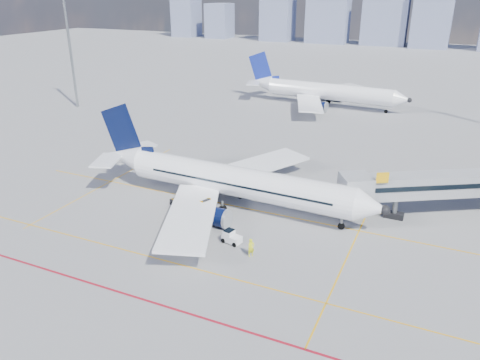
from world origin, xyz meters
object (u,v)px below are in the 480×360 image
object	(u,v)px
cargo_dolly	(182,236)
belt_loader	(187,204)
main_aircraft	(226,180)
second_aircraft	(322,91)
ramp_worker	(251,248)
baggage_tug	(231,237)

from	to	relation	value
cargo_dolly	belt_loader	distance (m)	8.22
main_aircraft	second_aircraft	size ratio (longest dim) A/B	1.00
second_aircraft	ramp_worker	xyz separation A→B (m)	(10.79, -65.35, -2.26)
cargo_dolly	baggage_tug	bearing A→B (deg)	26.18
second_aircraft	baggage_tug	distance (m)	64.27
baggage_tug	cargo_dolly	size ratio (longest dim) A/B	0.68
ramp_worker	baggage_tug	bearing A→B (deg)	99.99
second_aircraft	belt_loader	xyz separation A→B (m)	(-0.42, -58.86, -2.55)
second_aircraft	belt_loader	distance (m)	58.91
belt_loader	ramp_worker	world-z (taller)	belt_loader
main_aircraft	belt_loader	distance (m)	5.61
main_aircraft	belt_loader	world-z (taller)	main_aircraft
second_aircraft	baggage_tug	world-z (taller)	second_aircraft
baggage_tug	ramp_worker	bearing A→B (deg)	-16.14
belt_loader	ramp_worker	bearing A→B (deg)	-7.89
ramp_worker	belt_loader	bearing A→B (deg)	98.29
main_aircraft	cargo_dolly	bearing A→B (deg)	-87.50
baggage_tug	ramp_worker	distance (m)	3.39
cargo_dolly	ramp_worker	size ratio (longest dim) A/B	1.69
second_aircraft	baggage_tug	xyz separation A→B (m)	(7.82, -63.74, -2.55)
belt_loader	main_aircraft	bearing A→B (deg)	64.02
cargo_dolly	belt_loader	world-z (taller)	belt_loader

